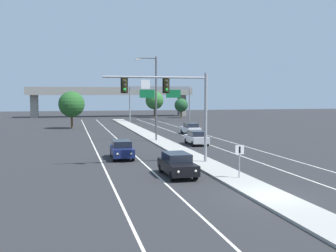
{
  "coord_description": "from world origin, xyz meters",
  "views": [
    {
      "loc": [
        -10.45,
        -19.77,
        5.53
      ],
      "look_at": [
        -3.2,
        10.4,
        3.2
      ],
      "focal_mm": 43.57,
      "sensor_mm": 36.0,
      "label": 1
    }
  ],
  "objects_px": {
    "highway_sign_gantry": "(160,92)",
    "street_lamp_median": "(154,93)",
    "car_receding_silver": "(196,138)",
    "tree_far_left_b": "(72,104)",
    "tree_far_right_b": "(181,105)",
    "car_receding_white": "(190,128)",
    "overhead_signal_mast": "(173,97)",
    "median_sign_post": "(239,156)",
    "car_oncoming_black": "(177,164)",
    "car_oncoming_navy": "(122,149)",
    "tree_far_right_c": "(155,100)"
  },
  "relations": [
    {
      "from": "highway_sign_gantry",
      "to": "street_lamp_median",
      "type": "bearing_deg",
      "value": -103.49
    },
    {
      "from": "car_receding_white",
      "to": "tree_far_right_b",
      "type": "distance_m",
      "value": 42.64
    },
    {
      "from": "street_lamp_median",
      "to": "overhead_signal_mast",
      "type": "bearing_deg",
      "value": -96.42
    },
    {
      "from": "highway_sign_gantry",
      "to": "car_oncoming_navy",
      "type": "bearing_deg",
      "value": -106.2
    },
    {
      "from": "highway_sign_gantry",
      "to": "tree_far_right_b",
      "type": "xyz_separation_m",
      "value": [
        8.05,
        12.39,
        -3.03
      ]
    },
    {
      "from": "overhead_signal_mast",
      "to": "car_receding_white",
      "type": "bearing_deg",
      "value": 70.31
    },
    {
      "from": "highway_sign_gantry",
      "to": "tree_far_left_b",
      "type": "bearing_deg",
      "value": -141.12
    },
    {
      "from": "tree_far_right_c",
      "to": "tree_far_right_b",
      "type": "height_order",
      "value": "tree_far_right_c"
    },
    {
      "from": "car_oncoming_black",
      "to": "car_receding_silver",
      "type": "bearing_deg",
      "value": 68.27
    },
    {
      "from": "car_oncoming_black",
      "to": "tree_far_left_b",
      "type": "height_order",
      "value": "tree_far_left_b"
    },
    {
      "from": "highway_sign_gantry",
      "to": "tree_far_right_b",
      "type": "relative_size",
      "value": 2.76
    },
    {
      "from": "car_oncoming_navy",
      "to": "tree_far_right_b",
      "type": "relative_size",
      "value": 0.94
    },
    {
      "from": "tree_far_right_c",
      "to": "car_receding_white",
      "type": "bearing_deg",
      "value": -95.07
    },
    {
      "from": "car_receding_white",
      "to": "median_sign_post",
      "type": "bearing_deg",
      "value": -100.89
    },
    {
      "from": "overhead_signal_mast",
      "to": "highway_sign_gantry",
      "type": "bearing_deg",
      "value": 78.68
    },
    {
      "from": "overhead_signal_mast",
      "to": "tree_far_right_b",
      "type": "distance_m",
      "value": 68.43
    },
    {
      "from": "car_receding_white",
      "to": "tree_far_right_c",
      "type": "height_order",
      "value": "tree_far_right_c"
    },
    {
      "from": "car_receding_white",
      "to": "tree_far_left_b",
      "type": "bearing_deg",
      "value": 139.33
    },
    {
      "from": "car_receding_silver",
      "to": "car_oncoming_black",
      "type": "bearing_deg",
      "value": -111.73
    },
    {
      "from": "car_receding_silver",
      "to": "tree_far_left_b",
      "type": "relative_size",
      "value": 0.72
    },
    {
      "from": "street_lamp_median",
      "to": "car_receding_silver",
      "type": "bearing_deg",
      "value": -49.39
    },
    {
      "from": "highway_sign_gantry",
      "to": "car_oncoming_black",
      "type": "bearing_deg",
      "value": -101.29
    },
    {
      "from": "median_sign_post",
      "to": "car_oncoming_black",
      "type": "height_order",
      "value": "median_sign_post"
    },
    {
      "from": "street_lamp_median",
      "to": "car_oncoming_black",
      "type": "height_order",
      "value": "street_lamp_median"
    },
    {
      "from": "tree_far_right_c",
      "to": "tree_far_left_b",
      "type": "distance_m",
      "value": 36.84
    },
    {
      "from": "car_oncoming_navy",
      "to": "tree_far_left_b",
      "type": "height_order",
      "value": "tree_far_left_b"
    },
    {
      "from": "car_oncoming_black",
      "to": "tree_far_right_c",
      "type": "relative_size",
      "value": 0.68
    },
    {
      "from": "tree_far_left_b",
      "to": "tree_far_right_b",
      "type": "bearing_deg",
      "value": 45.82
    },
    {
      "from": "car_oncoming_navy",
      "to": "car_receding_silver",
      "type": "height_order",
      "value": "same"
    },
    {
      "from": "overhead_signal_mast",
      "to": "car_receding_white",
      "type": "height_order",
      "value": "overhead_signal_mast"
    },
    {
      "from": "car_oncoming_navy",
      "to": "car_oncoming_black",
      "type": "bearing_deg",
      "value": -72.49
    },
    {
      "from": "tree_far_right_c",
      "to": "tree_far_right_b",
      "type": "bearing_deg",
      "value": -29.43
    },
    {
      "from": "highway_sign_gantry",
      "to": "tree_far_right_c",
      "type": "distance_m",
      "value": 16.04
    },
    {
      "from": "overhead_signal_mast",
      "to": "median_sign_post",
      "type": "xyz_separation_m",
      "value": [
        2.73,
        -6.79,
        -3.79
      ]
    },
    {
      "from": "street_lamp_median",
      "to": "tree_far_right_b",
      "type": "height_order",
      "value": "street_lamp_median"
    },
    {
      "from": "car_oncoming_navy",
      "to": "highway_sign_gantry",
      "type": "relative_size",
      "value": 0.34
    },
    {
      "from": "median_sign_post",
      "to": "tree_far_right_b",
      "type": "bearing_deg",
      "value": 77.56
    },
    {
      "from": "median_sign_post",
      "to": "tree_far_left_b",
      "type": "relative_size",
      "value": 0.35
    },
    {
      "from": "street_lamp_median",
      "to": "tree_far_right_b",
      "type": "bearing_deg",
      "value": 71.05
    },
    {
      "from": "car_oncoming_black",
      "to": "car_receding_white",
      "type": "bearing_deg",
      "value": 71.64
    },
    {
      "from": "car_oncoming_black",
      "to": "street_lamp_median",
      "type": "bearing_deg",
      "value": 82.6
    },
    {
      "from": "tree_far_left_b",
      "to": "tree_far_right_b",
      "type": "height_order",
      "value": "tree_far_left_b"
    },
    {
      "from": "median_sign_post",
      "to": "highway_sign_gantry",
      "type": "relative_size",
      "value": 0.17
    },
    {
      "from": "overhead_signal_mast",
      "to": "car_receding_white",
      "type": "xyz_separation_m",
      "value": [
        8.73,
        24.39,
        -4.56
      ]
    },
    {
      "from": "car_oncoming_black",
      "to": "tree_far_right_b",
      "type": "bearing_deg",
      "value": 74.41
    },
    {
      "from": "car_receding_white",
      "to": "tree_far_left_b",
      "type": "height_order",
      "value": "tree_far_left_b"
    },
    {
      "from": "tree_far_right_b",
      "to": "car_oncoming_navy",
      "type": "bearing_deg",
      "value": -109.94
    },
    {
      "from": "median_sign_post",
      "to": "car_oncoming_navy",
      "type": "distance_m",
      "value": 12.66
    },
    {
      "from": "tree_far_right_b",
      "to": "car_receding_silver",
      "type": "bearing_deg",
      "value": -103.59
    },
    {
      "from": "median_sign_post",
      "to": "street_lamp_median",
      "type": "xyz_separation_m",
      "value": [
        -0.86,
        23.43,
        4.21
      ]
    }
  ]
}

